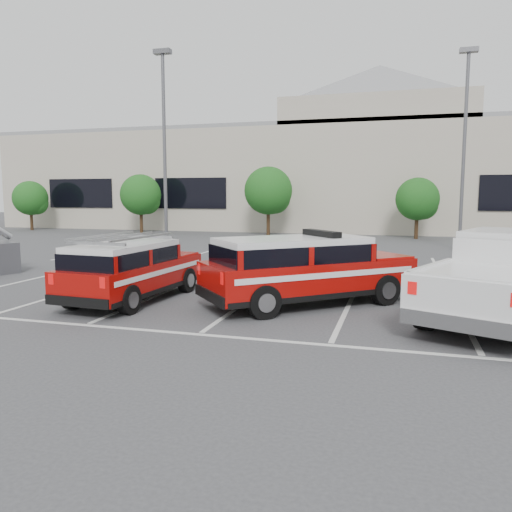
{
  "coord_description": "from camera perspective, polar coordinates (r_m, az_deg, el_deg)",
  "views": [
    {
      "loc": [
        3.89,
        -12.14,
        2.87
      ],
      "look_at": [
        -0.19,
        2.07,
        1.05
      ],
      "focal_mm": 35.0,
      "sensor_mm": 36.0,
      "label": 1
    }
  ],
  "objects": [
    {
      "name": "ladder_suv",
      "position": [
        13.93,
        -14.02,
        -2.04
      ],
      "size": [
        2.13,
        4.73,
        1.82
      ],
      "rotation": [
        0.0,
        0.0,
        -0.07
      ],
      "color": "#930A07",
      "rests_on": "ground"
    },
    {
      "name": "tree_mid_right",
      "position": [
        34.21,
        18.11,
        6.05
      ],
      "size": [
        2.77,
        2.77,
        3.99
      ],
      "color": "#3F2B19",
      "rests_on": "ground"
    },
    {
      "name": "light_pole_mid",
      "position": [
        28.41,
        22.68,
        11.15
      ],
      "size": [
        0.9,
        0.6,
        10.24
      ],
      "color": "#59595E",
      "rests_on": "ground"
    },
    {
      "name": "tree_mid_left",
      "position": [
        35.3,
        1.58,
        7.28
      ],
      "size": [
        3.37,
        3.37,
        4.85
      ],
      "color": "#3F2B19",
      "rests_on": "ground"
    },
    {
      "name": "convention_building",
      "position": [
        44.2,
        11.32,
        9.27
      ],
      "size": [
        60.0,
        16.99,
        13.2
      ],
      "color": "#BEB5A1",
      "rests_on": "ground"
    },
    {
      "name": "white_pickup",
      "position": [
        13.01,
        26.64,
        -2.86
      ],
      "size": [
        4.67,
        6.94,
        2.02
      ],
      "rotation": [
        0.0,
        0.0,
        -0.4
      ],
      "color": "silver",
      "rests_on": "ground"
    },
    {
      "name": "fire_chief_suv",
      "position": [
        13.11,
        5.7,
        -2.13
      ],
      "size": [
        5.47,
        5.13,
        1.94
      ],
      "rotation": [
        0.0,
        0.0,
        -0.86
      ],
      "color": "#930A07",
      "rests_on": "ground"
    },
    {
      "name": "tree_far_left",
      "position": [
        44.7,
        -24.25,
        5.92
      ],
      "size": [
        2.77,
        2.77,
        3.99
      ],
      "color": "#3F2B19",
      "rests_on": "ground"
    },
    {
      "name": "ground",
      "position": [
        13.07,
        -1.73,
        -5.67
      ],
      "size": [
        120.0,
        120.0,
        0.0
      ],
      "primitive_type": "plane",
      "color": "#3D3D40",
      "rests_on": "ground"
    },
    {
      "name": "stall_markings",
      "position": [
        17.33,
        2.81,
        -2.51
      ],
      "size": [
        23.0,
        15.0,
        0.01
      ],
      "primitive_type": "cube",
      "color": "silver",
      "rests_on": "ground"
    },
    {
      "name": "light_pole_left",
      "position": [
        27.01,
        -10.41,
        11.81
      ],
      "size": [
        0.9,
        0.6,
        10.24
      ],
      "color": "#59595E",
      "rests_on": "ground"
    },
    {
      "name": "tree_left",
      "position": [
        39.01,
        -12.9,
        6.69
      ],
      "size": [
        3.07,
        3.07,
        4.42
      ],
      "color": "#3F2B19",
      "rests_on": "ground"
    }
  ]
}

